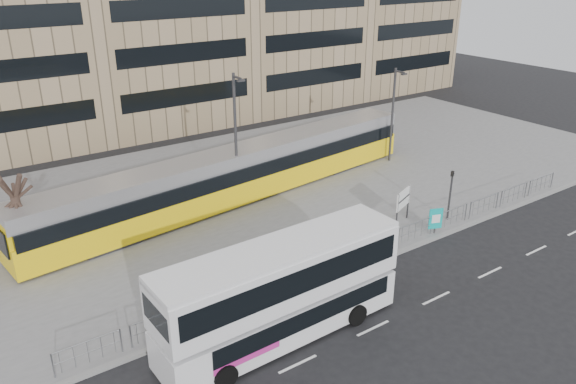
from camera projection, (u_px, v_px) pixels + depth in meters
ground at (348, 274)px, 28.15m from camera, size 120.00×120.00×0.00m
plaza at (229, 196)px, 37.17m from camera, size 64.00×24.00×0.15m
kerb at (347, 273)px, 28.16m from camera, size 64.00×0.25×0.17m
pedestrian_barrier at (371, 242)px, 29.20m from camera, size 32.07×0.07×1.10m
road_markings at (421, 305)px, 25.66m from camera, size 62.00×0.12×0.01m
double_decker_bus at (281, 289)px, 22.67m from camera, size 10.74×2.92×4.28m
tram at (238, 174)px, 35.92m from camera, size 28.64×6.10×3.36m
station_sign at (403, 200)px, 32.66m from camera, size 1.73×0.75×2.11m
ad_panel at (436, 219)px, 31.63m from camera, size 0.78×0.36×1.54m
pedestrian at (258, 269)px, 26.70m from camera, size 0.61×0.73×1.71m
traffic_light_west at (254, 263)px, 24.97m from camera, size 0.20×0.23×3.10m
traffic_light_east at (451, 189)px, 32.90m from camera, size 0.23×0.25×3.10m
lamp_post_west at (236, 137)px, 33.66m from camera, size 0.45×1.04×8.39m
lamp_post_east at (393, 111)px, 41.78m from camera, size 0.45×1.04×7.09m
bare_tree at (9, 170)px, 26.67m from camera, size 4.53×4.53×7.25m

